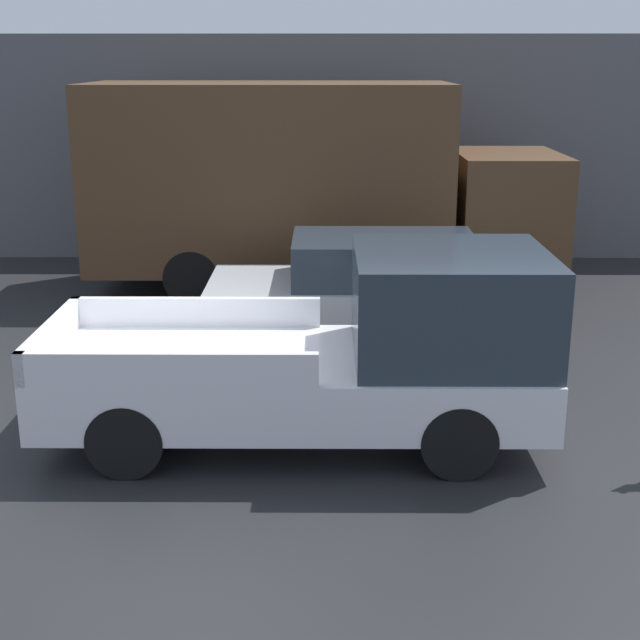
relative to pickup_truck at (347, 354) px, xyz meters
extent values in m
plane|color=#232326|center=(-1.99, 0.21, -0.94)|extent=(60.00, 60.00, 0.00)
cube|color=#56565B|center=(-1.99, 8.93, 1.22)|extent=(28.00, 0.15, 4.33)
cube|color=silver|center=(-0.54, 0.00, -0.30)|extent=(5.18, 2.06, 0.61)
cube|color=#28333D|center=(1.06, 0.00, 0.55)|extent=(1.97, 1.93, 1.08)
cube|color=silver|center=(-1.71, 0.98, 0.17)|extent=(2.85, 0.10, 0.34)
cube|color=silver|center=(-1.71, -0.98, 0.17)|extent=(2.85, 0.10, 0.34)
cube|color=silver|center=(-3.08, 0.00, 0.17)|extent=(0.10, 2.06, 0.34)
cylinder|color=black|center=(1.06, 0.91, -0.57)|extent=(0.75, 0.26, 0.75)
cylinder|color=black|center=(1.06, -0.91, -0.57)|extent=(0.75, 0.26, 0.75)
cylinder|color=black|center=(-2.15, 0.91, -0.57)|extent=(0.75, 0.26, 0.75)
cylinder|color=black|center=(-2.15, -0.91, -0.57)|extent=(0.75, 0.26, 0.75)
cube|color=#B7BABF|center=(0.47, 3.41, -0.35)|extent=(4.67, 1.90, 0.59)
cube|color=#28333D|center=(0.61, 3.41, 0.25)|extent=(2.57, 1.67, 0.62)
cylinder|color=black|center=(1.91, 4.26, -0.59)|extent=(0.70, 0.22, 0.70)
cylinder|color=black|center=(1.91, 2.56, -0.59)|extent=(0.70, 0.22, 0.70)
cylinder|color=black|center=(-0.98, 4.26, -0.59)|extent=(0.70, 0.22, 0.70)
cylinder|color=black|center=(-0.98, 2.56, -0.59)|extent=(0.70, 0.22, 0.70)
cube|color=#4C331E|center=(2.89, 6.46, 0.45)|extent=(1.75, 2.43, 1.92)
cube|color=#4C331E|center=(-1.17, 6.46, 1.02)|extent=(6.05, 2.56, 3.07)
cylinder|color=black|center=(2.57, 7.61, -0.49)|extent=(0.91, 0.30, 0.91)
cylinder|color=black|center=(2.57, 5.32, -0.49)|extent=(0.91, 0.30, 0.91)
cylinder|color=black|center=(-2.41, 7.61, -0.49)|extent=(0.91, 0.30, 0.91)
cylinder|color=black|center=(-2.41, 5.32, -0.49)|extent=(0.91, 0.30, 0.91)
camera|label=1|loc=(-0.22, -8.81, 2.99)|focal=50.00mm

